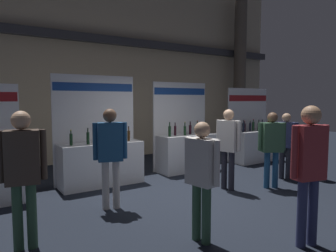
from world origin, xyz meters
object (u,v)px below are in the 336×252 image
at_px(visitor_2, 23,166).
at_px(visitor_6, 228,142).
at_px(exhibitor_booth_2, 186,148).
at_px(visitor_3, 309,163).
at_px(exhibitor_booth_3, 254,143).
at_px(visitor_0, 110,150).
at_px(exhibitor_booth_1, 101,158).
at_px(trash_bin, 319,166).
at_px(visitor_7, 202,171).
at_px(visitor_4, 286,141).
at_px(visitor_1, 272,143).

bearing_deg(visitor_2, visitor_6, -161.83).
distance_m(exhibitor_booth_2, visitor_6, 1.99).
xyz_separation_m(exhibitor_booth_2, visitor_6, (-0.33, -1.91, 0.42)).
relative_size(exhibitor_booth_2, visitor_3, 1.29).
relative_size(exhibitor_booth_3, visitor_2, 1.27).
bearing_deg(visitor_0, exhibitor_booth_1, 91.44).
distance_m(exhibitor_booth_1, trash_bin, 5.12).
xyz_separation_m(exhibitor_booth_1, trash_bin, (4.49, -2.43, -0.26)).
xyz_separation_m(exhibitor_booth_2, visitor_7, (-2.35, -3.49, 0.37)).
bearing_deg(exhibitor_booth_1, trash_bin, -28.45).
relative_size(trash_bin, visitor_7, 0.42).
bearing_deg(visitor_7, visitor_2, -126.92).
bearing_deg(visitor_4, visitor_2, 58.25).
bearing_deg(exhibitor_booth_3, exhibitor_booth_1, 179.30).
bearing_deg(exhibitor_booth_2, visitor_6, -99.91).
height_order(visitor_0, visitor_3, visitor_3).
distance_m(exhibitor_booth_3, visitor_1, 2.98).
bearing_deg(visitor_0, visitor_7, -58.02).
bearing_deg(exhibitor_booth_2, visitor_1, -77.21).
relative_size(visitor_2, visitor_4, 1.12).
relative_size(visitor_3, visitor_4, 1.16).
bearing_deg(exhibitor_booth_1, visitor_3, -74.72).
bearing_deg(visitor_3, visitor_6, 81.89).
relative_size(visitor_1, visitor_4, 1.03).
distance_m(exhibitor_booth_1, visitor_1, 3.75).
height_order(visitor_3, visitor_6, visitor_3).
xyz_separation_m(visitor_0, visitor_3, (1.58, -2.69, 0.05)).
distance_m(exhibitor_booth_3, trash_bin, 2.43).
bearing_deg(visitor_4, exhibitor_booth_2, -0.27).
xyz_separation_m(exhibitor_booth_3, visitor_6, (-2.84, -1.77, 0.44)).
bearing_deg(visitor_1, exhibitor_booth_3, 75.78).
distance_m(exhibitor_booth_2, visitor_3, 4.55).
relative_size(visitor_2, visitor_3, 0.97).
relative_size(visitor_1, visitor_2, 0.92).
xyz_separation_m(trash_bin, visitor_7, (-4.40, -0.97, 0.62)).
height_order(trash_bin, visitor_4, visitor_4).
relative_size(exhibitor_booth_2, visitor_7, 1.46).
xyz_separation_m(visitor_0, visitor_2, (-1.49, -0.77, 0.03)).
bearing_deg(trash_bin, visitor_3, -151.38).
distance_m(exhibitor_booth_2, visitor_7, 4.22).
relative_size(exhibitor_booth_2, visitor_4, 1.49).
distance_m(trash_bin, visitor_6, 2.55).
bearing_deg(exhibitor_booth_3, trash_bin, -100.77).
relative_size(exhibitor_booth_1, visitor_1, 1.50).
relative_size(exhibitor_booth_3, visitor_7, 1.39).
bearing_deg(exhibitor_booth_1, visitor_4, -26.64).
bearing_deg(exhibitor_booth_2, visitor_4, -54.72).
distance_m(trash_bin, visitor_2, 6.45).
height_order(visitor_2, visitor_4, visitor_2).
xyz_separation_m(trash_bin, visitor_2, (-6.40, 0.10, 0.73)).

